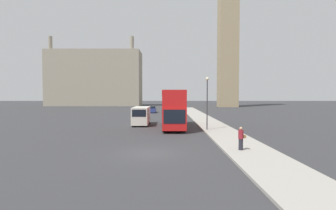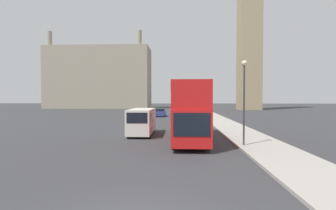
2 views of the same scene
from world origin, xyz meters
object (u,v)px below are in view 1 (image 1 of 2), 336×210
(pedestrian, at_px, (242,138))
(street_lamp, at_px, (208,95))
(clock_tower, at_px, (229,0))
(red_double_decker_bus, at_px, (174,107))
(parked_sedan, at_px, (153,110))
(white_van, at_px, (142,115))

(pedestrian, relative_size, street_lamp, 0.28)
(clock_tower, xyz_separation_m, red_double_decker_bus, (-18.61, -54.00, -31.56))
(clock_tower, distance_m, red_double_decker_bus, 65.25)
(street_lamp, relative_size, parked_sedan, 1.22)
(white_van, bearing_deg, pedestrian, -62.32)
(red_double_decker_bus, relative_size, parked_sedan, 2.22)
(white_van, xyz_separation_m, pedestrian, (8.37, -15.95, -0.30))
(clock_tower, bearing_deg, pedestrian, -102.03)
(clock_tower, relative_size, red_double_decker_bus, 6.49)
(red_double_decker_bus, bearing_deg, parked_sedan, 98.99)
(white_van, height_order, parked_sedan, white_van)
(pedestrian, distance_m, parked_sedan, 40.57)
(red_double_decker_bus, height_order, white_van, red_double_decker_bus)
(white_van, bearing_deg, red_double_decker_bus, -34.53)
(white_van, relative_size, parked_sedan, 1.18)
(clock_tower, distance_m, pedestrian, 76.20)
(parked_sedan, bearing_deg, pedestrian, -77.92)
(clock_tower, height_order, pedestrian, clock_tower)
(pedestrian, height_order, parked_sedan, pedestrian)
(white_van, xyz_separation_m, parked_sedan, (-0.13, 23.72, -0.59))
(clock_tower, xyz_separation_m, pedestrian, (-14.31, -67.15, -33.06))
(clock_tower, bearing_deg, red_double_decker_bus, -109.01)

